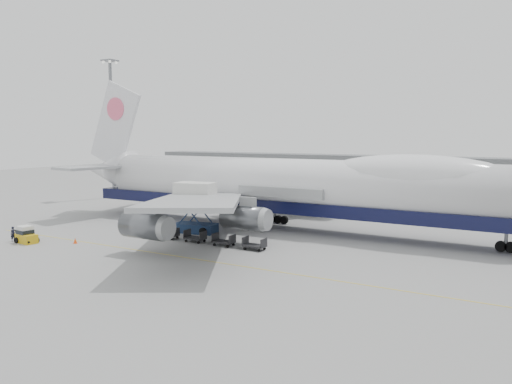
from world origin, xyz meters
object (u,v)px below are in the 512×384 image
Objects in this scene: baggage_tug at (26,235)px; ground_worker at (13,234)px; airliner at (290,185)px; catering_truck at (195,204)px.

ground_worker is at bearing -165.95° from baggage_tug.
airliner reaches higher than baggage_tug.
ground_worker is (-14.59, -14.24, -2.61)m from catering_truck.
catering_truck reaches higher than baggage_tug.
airliner is 24.79× the size of baggage_tug.
airliner is at bearing -29.94° from ground_worker.
catering_truck is 3.66× the size of ground_worker.
baggage_tug is 1.90m from ground_worker.
catering_truck is 20.55m from ground_worker.
baggage_tug is 1.62× the size of ground_worker.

